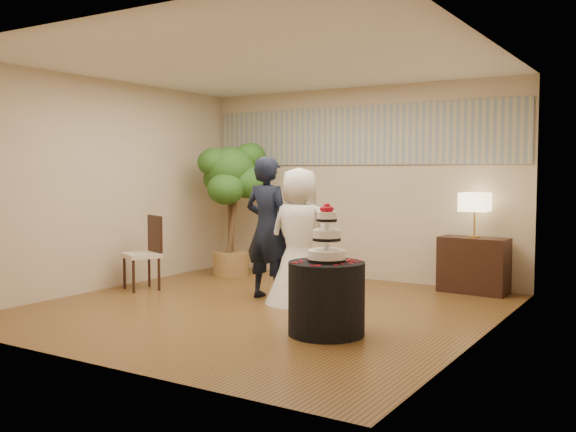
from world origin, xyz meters
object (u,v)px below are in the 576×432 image
Objects in this scene: cake_table at (326,298)px; ficus_tree at (231,208)px; groom at (268,228)px; bride at (300,236)px; console at (474,265)px; wedding_cake at (327,232)px; side_chair at (141,253)px; table_lamp at (475,215)px.

ficus_tree is at bearing 140.98° from cake_table.
cake_table is at bearing 144.22° from groom.
bride reaches higher than console.
ficus_tree is at bearing -38.68° from bride.
console is (0.61, 2.89, -0.63)m from wedding_cake.
console is 0.88× the size of side_chair.
bride is 1.65× the size of side_chair.
console is 4.38m from side_chair.
wedding_cake reaches higher than console.
ficus_tree is (-2.93, 2.37, 0.03)m from wedding_cake.
side_chair is at bearing -100.53° from ficus_tree.
bride is 2.86× the size of wedding_cake.
side_chair is at bearing 166.31° from cake_table.
side_chair is at bearing 166.31° from wedding_cake.
ficus_tree is at bearing -171.77° from table_lamp.
table_lamp is at bearing 8.23° from ficus_tree.
cake_table is 3.32m from side_chair.
cake_table is 3.02m from table_lamp.
groom reaches higher than table_lamp.
cake_table is 0.36× the size of ficus_tree.
table_lamp is at bearing 53.51° from side_chair.
ficus_tree is 2.08× the size of side_chair.
wedding_cake is 2.95m from table_lamp.
wedding_cake is 3.77m from ficus_tree.
side_chair is at bearing 2.89° from bride.
bride is at bearing 130.50° from wedding_cake.
table_lamp is at bearing 78.04° from wedding_cake.
bride is at bearing -32.05° from ficus_tree.
side_chair is at bearing -147.57° from console.
table_lamp is 4.40m from side_chair.
groom is 0.86× the size of ficus_tree.
bride reaches higher than table_lamp.
groom is 1.85m from side_chair.
wedding_cake reaches higher than side_chair.
table_lamp reaches higher than console.
groom is 2.03× the size of console.
side_chair is (-3.23, 0.79, 0.14)m from cake_table.
console is 3.64m from ficus_tree.
groom is at bearing -140.40° from table_lamp.
bride reaches higher than wedding_cake.
cake_table is at bearing -98.23° from console.
ficus_tree reaches higher than table_lamp.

